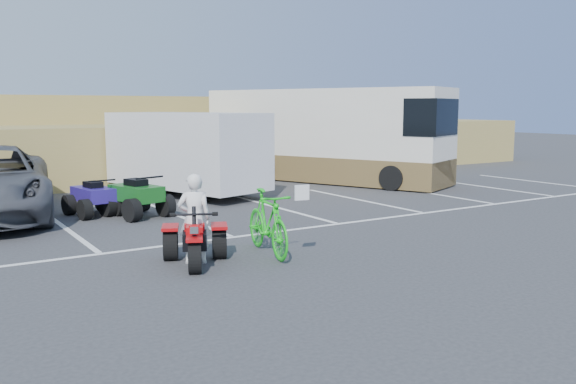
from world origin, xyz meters
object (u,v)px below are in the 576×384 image
green_dirt_bike (268,222)px  quad_atv_blue (94,215)px  rider (194,219)px  red_trike_atv (195,265)px  cargo_trailer (186,151)px  quad_atv_green (137,216)px  rv_motorhome (325,142)px

green_dirt_bike → quad_atv_blue: 6.00m
rider → red_trike_atv: bearing=90.0°
red_trike_atv → cargo_trailer: (3.19, 7.91, 1.34)m
rider → quad_atv_green: size_ratio=0.98×
green_dirt_bike → quad_atv_blue: green_dirt_bike is taller
rv_motorhome → quad_atv_blue: 9.53m
rider → green_dirt_bike: (1.37, -0.12, -0.19)m
green_dirt_bike → rv_motorhome: 11.34m
green_dirt_bike → rv_motorhome: bearing=59.2°
rider → quad_atv_green: 5.01m
red_trike_atv → quad_atv_blue: bearing=115.6°
rv_motorhome → quad_atv_blue: bearing=173.5°
rider → green_dirt_bike: bearing=-160.9°
rv_motorhome → cargo_trailer: bearing=163.0°
green_dirt_bike → quad_atv_blue: bearing=115.5°
green_dirt_bike → rv_motorhome: size_ratio=0.21×
red_trike_atv → rv_motorhome: bearing=68.1°
quad_atv_blue → rider: bearing=-96.8°
quad_atv_green → red_trike_atv: bearing=-112.7°
cargo_trailer → quad_atv_green: cargo_trailer is taller
red_trike_atv → quad_atv_blue: 5.78m
quad_atv_blue → quad_atv_green: bearing=-50.1°
rv_motorhome → quad_atv_green: bearing=179.6°
rider → quad_atv_blue: size_ratio=1.08×
red_trike_atv → quad_atv_blue: (-0.17, 5.78, 0.00)m
rv_motorhome → green_dirt_bike: bearing=-154.6°
rv_motorhome → quad_atv_green: rv_motorhome is taller
quad_atv_green → quad_atv_blue: bearing=124.0°
cargo_trailer → rider: bearing=-128.6°
red_trike_atv → cargo_trailer: bearing=92.0°
rider → quad_atv_blue: bearing=-63.8°
green_dirt_bike → quad_atv_green: bearing=108.6°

